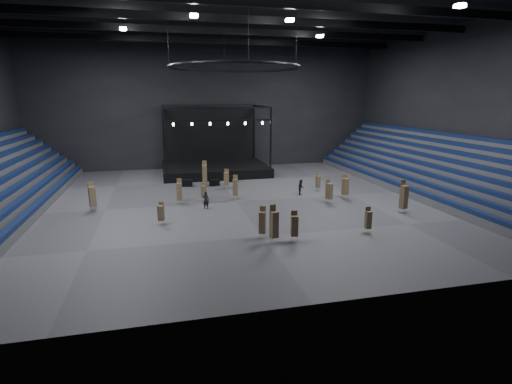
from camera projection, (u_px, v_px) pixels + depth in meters
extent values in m
plane|color=#4A4A4D|center=(236.00, 202.00, 40.23)|extent=(50.00, 50.00, 0.00)
cube|color=black|center=(234.00, 9.00, 36.02)|extent=(50.00, 42.00, 0.20)
cube|color=black|center=(209.00, 106.00, 57.98)|extent=(50.00, 0.20, 18.00)
cube|color=black|center=(320.00, 127.00, 18.27)|extent=(50.00, 0.20, 18.00)
cube|color=black|center=(459.00, 109.00, 43.82)|extent=(0.20, 42.00, 18.00)
cube|color=#0D1839|center=(39.00, 204.00, 35.88)|extent=(0.59, 40.00, 0.40)
cube|color=#0D1839|center=(26.00, 196.00, 35.50)|extent=(0.59, 40.00, 0.40)
cube|color=#0D1839|center=(14.00, 189.00, 35.12)|extent=(0.59, 40.00, 0.40)
cube|color=#0D1839|center=(1.00, 181.00, 34.74)|extent=(0.59, 40.00, 0.40)
cube|color=#4F4F51|center=(422.00, 187.00, 45.02)|extent=(7.20, 40.00, 0.75)
cube|color=#0D1839|center=(397.00, 184.00, 44.13)|extent=(0.59, 40.00, 0.40)
cube|color=#4F4F51|center=(426.00, 184.00, 45.03)|extent=(6.30, 40.00, 1.50)
cube|color=#0D1839|center=(405.00, 177.00, 44.16)|extent=(0.59, 40.00, 0.40)
cube|color=#4F4F51|center=(430.00, 180.00, 45.04)|extent=(5.40, 40.00, 2.25)
cube|color=#0D1839|center=(413.00, 170.00, 44.19)|extent=(0.59, 40.00, 0.40)
cube|color=#4F4F51|center=(434.00, 177.00, 45.06)|extent=(4.50, 40.00, 3.00)
cube|color=#0D1839|center=(420.00, 163.00, 44.22)|extent=(0.59, 40.00, 0.40)
cube|color=#4F4F51|center=(438.00, 173.00, 45.07)|extent=(3.60, 40.00, 3.75)
cube|color=#0D1839|center=(428.00, 156.00, 44.25)|extent=(0.59, 40.00, 0.40)
cube|color=#4F4F51|center=(442.00, 170.00, 45.09)|extent=(2.70, 40.00, 4.50)
cube|color=#0D1839|center=(436.00, 149.00, 44.28)|extent=(0.59, 40.00, 0.40)
cube|color=#4F4F51|center=(445.00, 167.00, 45.10)|extent=(1.80, 40.00, 5.25)
cube|color=#0D1839|center=(444.00, 142.00, 44.31)|extent=(0.59, 40.00, 0.40)
cube|color=#4F4F51|center=(449.00, 163.00, 45.12)|extent=(0.90, 40.00, 6.00)
cube|color=#0D1839|center=(451.00, 135.00, 44.34)|extent=(0.59, 40.00, 0.40)
cube|color=black|center=(215.00, 169.00, 54.74)|extent=(14.00, 10.00, 1.20)
cube|color=black|center=(210.00, 133.00, 58.20)|extent=(13.30, 0.30, 8.00)
cylinder|color=black|center=(165.00, 141.00, 47.84)|extent=(0.24, 0.24, 7.80)
cylinder|color=black|center=(164.00, 134.00, 56.53)|extent=(0.24, 0.24, 7.80)
cylinder|color=black|center=(271.00, 139.00, 50.84)|extent=(0.24, 0.24, 7.80)
cylinder|color=black|center=(254.00, 133.00, 59.54)|extent=(0.24, 0.24, 7.80)
cube|color=black|center=(219.00, 108.00, 48.43)|extent=(13.40, 0.25, 0.25)
cube|color=black|center=(209.00, 106.00, 57.13)|extent=(13.40, 0.25, 0.25)
cube|color=black|center=(219.00, 120.00, 48.78)|extent=(13.40, 0.20, 0.20)
cylinder|color=white|center=(173.00, 124.00, 47.62)|extent=(0.24, 0.24, 0.35)
cylinder|color=white|center=(192.00, 124.00, 48.12)|extent=(0.24, 0.24, 0.35)
cylinder|color=white|center=(210.00, 124.00, 48.62)|extent=(0.24, 0.24, 0.35)
cylinder|color=white|center=(228.00, 124.00, 49.12)|extent=(0.24, 0.24, 0.35)
cylinder|color=white|center=(245.00, 123.00, 49.62)|extent=(0.24, 0.24, 0.35)
cylinder|color=white|center=(262.00, 123.00, 50.13)|extent=(0.24, 0.24, 0.35)
torus|color=black|center=(235.00, 67.00, 37.19)|extent=(12.30, 12.30, 0.30)
cylinder|color=black|center=(296.00, 41.00, 37.97)|extent=(0.04, 0.04, 5.00)
cylinder|color=black|center=(224.00, 47.00, 42.28)|extent=(0.04, 0.04, 5.00)
cylinder|color=black|center=(168.00, 37.00, 35.24)|extent=(0.04, 0.04, 5.00)
cylinder|color=black|center=(249.00, 28.00, 30.94)|extent=(0.04, 0.04, 5.00)
cube|color=black|center=(251.00, 2.00, 29.59)|extent=(49.00, 0.35, 0.70)
cube|color=black|center=(234.00, 19.00, 36.21)|extent=(49.00, 0.35, 0.70)
cube|color=black|center=(222.00, 31.00, 42.83)|extent=(49.00, 0.35, 0.70)
cube|color=black|center=(213.00, 41.00, 50.39)|extent=(49.00, 0.35, 0.70)
cube|color=white|center=(460.00, 6.00, 28.20)|extent=(0.60, 0.60, 0.25)
cube|color=white|center=(123.00, 29.00, 37.85)|extent=(0.60, 0.60, 0.25)
cube|color=white|center=(320.00, 36.00, 42.41)|extent=(0.60, 0.60, 0.25)
cube|color=white|center=(194.00, 16.00, 31.66)|extent=(0.60, 0.60, 0.25)
cube|color=white|center=(290.00, 20.00, 33.48)|extent=(0.60, 0.60, 0.25)
cube|color=black|center=(187.00, 183.00, 47.06)|extent=(1.26, 0.76, 0.79)
cube|color=black|center=(214.00, 183.00, 47.40)|extent=(1.24, 0.88, 0.75)
cube|color=black|center=(233.00, 179.00, 49.71)|extent=(1.13, 0.63, 0.73)
cylinder|color=silver|center=(328.00, 202.00, 39.42)|extent=(0.03, 0.03, 0.44)
cylinder|color=silver|center=(326.00, 201.00, 39.82)|extent=(0.03, 0.03, 0.44)
cylinder|color=silver|center=(332.00, 201.00, 39.51)|extent=(0.03, 0.03, 0.44)
cylinder|color=silver|center=(330.00, 200.00, 39.91)|extent=(0.03, 0.03, 0.44)
cube|color=#8C704D|center=(329.00, 191.00, 39.43)|extent=(0.69, 0.69, 1.57)
cube|color=#8C704D|center=(328.00, 184.00, 39.43)|extent=(0.50, 0.25, 0.87)
cylinder|color=silver|center=(91.00, 209.00, 36.81)|extent=(0.03, 0.03, 0.46)
cylinder|color=silver|center=(91.00, 208.00, 37.22)|extent=(0.03, 0.03, 0.46)
cylinder|color=silver|center=(96.00, 209.00, 36.91)|extent=(0.03, 0.03, 0.46)
cylinder|color=silver|center=(96.00, 208.00, 37.32)|extent=(0.03, 0.03, 0.46)
cube|color=#8C704D|center=(92.00, 196.00, 36.80)|extent=(0.70, 0.70, 1.82)
cube|color=#8C704D|center=(91.00, 187.00, 36.78)|extent=(0.52, 0.25, 1.00)
cylinder|color=silver|center=(344.00, 197.00, 41.14)|extent=(0.03, 0.03, 0.45)
cylinder|color=silver|center=(342.00, 196.00, 41.54)|extent=(0.03, 0.03, 0.45)
cylinder|color=silver|center=(348.00, 197.00, 41.24)|extent=(0.03, 0.03, 0.45)
cylinder|color=silver|center=(346.00, 196.00, 41.64)|extent=(0.03, 0.03, 0.45)
cube|color=#8C704D|center=(345.00, 187.00, 41.14)|extent=(0.60, 0.60, 1.69)
cube|color=#8C704D|center=(345.00, 179.00, 41.16)|extent=(0.52, 0.13, 0.93)
cylinder|color=silver|center=(260.00, 236.00, 29.72)|extent=(0.03, 0.03, 0.39)
cylinder|color=silver|center=(259.00, 235.00, 30.07)|extent=(0.03, 0.03, 0.39)
cylinder|color=silver|center=(265.00, 236.00, 29.81)|extent=(0.03, 0.03, 0.39)
cylinder|color=silver|center=(264.00, 234.00, 30.16)|extent=(0.03, 0.03, 0.39)
cube|color=#8C704D|center=(262.00, 223.00, 29.70)|extent=(0.62, 0.62, 1.64)
cube|color=#8C704D|center=(263.00, 212.00, 29.71)|extent=(0.43, 0.24, 0.90)
cylinder|color=silver|center=(402.00, 211.00, 36.05)|extent=(0.03, 0.03, 0.46)
cylinder|color=silver|center=(399.00, 210.00, 36.46)|extent=(0.03, 0.03, 0.46)
cylinder|color=silver|center=(406.00, 211.00, 36.15)|extent=(0.03, 0.03, 0.46)
cylinder|color=silver|center=(403.00, 210.00, 36.56)|extent=(0.03, 0.03, 0.46)
cube|color=#8C704D|center=(404.00, 197.00, 36.01)|extent=(0.66, 0.66, 2.10)
cube|color=#8C704D|center=(403.00, 186.00, 35.98)|extent=(0.53, 0.18, 1.16)
cylinder|color=silver|center=(159.00, 223.00, 32.79)|extent=(0.03, 0.03, 0.37)
cylinder|color=silver|center=(159.00, 222.00, 33.13)|extent=(0.03, 0.03, 0.37)
cylinder|color=silver|center=(164.00, 223.00, 32.87)|extent=(0.03, 0.03, 0.37)
cylinder|color=silver|center=(164.00, 222.00, 33.21)|extent=(0.03, 0.03, 0.37)
cube|color=#8C704D|center=(161.00, 213.00, 32.80)|extent=(0.58, 0.58, 1.27)
cube|color=#8C704D|center=(161.00, 206.00, 32.85)|extent=(0.42, 0.21, 0.70)
cylinder|color=silver|center=(272.00, 241.00, 28.71)|extent=(0.03, 0.03, 0.42)
cylinder|color=silver|center=(271.00, 239.00, 29.09)|extent=(0.03, 0.03, 0.42)
cylinder|color=silver|center=(277.00, 241.00, 28.80)|extent=(0.03, 0.03, 0.42)
cylinder|color=silver|center=(276.00, 239.00, 29.18)|extent=(0.03, 0.03, 0.42)
cube|color=#8C704D|center=(274.00, 225.00, 28.67)|extent=(0.61, 0.61, 1.93)
cube|color=#8C704D|center=(273.00, 212.00, 28.64)|extent=(0.48, 0.18, 1.06)
cylinder|color=silver|center=(234.00, 198.00, 41.02)|extent=(0.03, 0.03, 0.40)
cylinder|color=silver|center=(233.00, 197.00, 41.38)|extent=(0.03, 0.03, 0.40)
cylinder|color=silver|center=(238.00, 198.00, 41.11)|extent=(0.03, 0.03, 0.40)
cylinder|color=silver|center=(237.00, 197.00, 41.47)|extent=(0.03, 0.03, 0.40)
cube|color=#8C704D|center=(235.00, 187.00, 41.00)|extent=(0.61, 0.61, 1.71)
cube|color=#8C704D|center=(235.00, 179.00, 41.01)|extent=(0.46, 0.20, 0.94)
cylinder|color=silver|center=(367.00, 231.00, 30.89)|extent=(0.03, 0.03, 0.35)
cylinder|color=silver|center=(365.00, 230.00, 31.21)|extent=(0.03, 0.03, 0.35)
cylinder|color=silver|center=(371.00, 231.00, 30.97)|extent=(0.03, 0.03, 0.35)
cylinder|color=silver|center=(368.00, 230.00, 31.28)|extent=(0.03, 0.03, 0.35)
cube|color=#8C704D|center=(368.00, 220.00, 30.89)|extent=(0.46, 0.46, 1.38)
cube|color=#8C704D|center=(368.00, 211.00, 30.91)|extent=(0.41, 0.09, 0.76)
cylinder|color=silver|center=(202.00, 200.00, 40.30)|extent=(0.03, 0.03, 0.37)
cylinder|color=silver|center=(202.00, 199.00, 40.64)|extent=(0.03, 0.03, 0.37)
cylinder|color=silver|center=(206.00, 200.00, 40.38)|extent=(0.03, 0.03, 0.37)
cylinder|color=silver|center=(205.00, 199.00, 40.72)|extent=(0.03, 0.03, 0.37)
cube|color=#8C704D|center=(204.00, 192.00, 40.32)|extent=(0.57, 0.57, 1.24)
cube|color=#8C704D|center=(203.00, 186.00, 40.34)|extent=(0.42, 0.19, 0.68)
cylinder|color=silver|center=(178.00, 203.00, 39.11)|extent=(0.03, 0.03, 0.40)
cylinder|color=silver|center=(178.00, 202.00, 39.47)|extent=(0.03, 0.03, 0.40)
cylinder|color=silver|center=(182.00, 202.00, 39.20)|extent=(0.03, 0.03, 0.40)
cylinder|color=silver|center=(182.00, 202.00, 39.56)|extent=(0.03, 0.03, 0.40)
cube|color=#8C704D|center=(179.00, 192.00, 39.09)|extent=(0.55, 0.55, 1.73)
cube|color=#8C704D|center=(179.00, 183.00, 39.09)|extent=(0.47, 0.13, 0.95)
cylinder|color=silver|center=(292.00, 239.00, 29.07)|extent=(0.03, 0.03, 0.41)
cylinder|color=silver|center=(291.00, 238.00, 29.44)|extent=(0.03, 0.03, 0.41)
cylinder|color=silver|center=(298.00, 239.00, 29.16)|extent=(0.03, 0.03, 0.41)
cylinder|color=silver|center=(296.00, 237.00, 29.53)|extent=(0.03, 0.03, 0.41)
cube|color=#8C704D|center=(294.00, 226.00, 29.08)|extent=(0.56, 0.56, 1.51)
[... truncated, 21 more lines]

